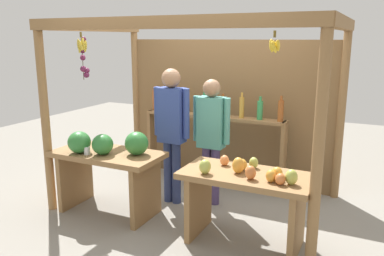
# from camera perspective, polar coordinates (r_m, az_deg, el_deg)

# --- Properties ---
(ground_plane) EXTENTS (12.00, 12.00, 0.00)m
(ground_plane) POSITION_cam_1_polar(r_m,az_deg,el_deg) (5.13, 0.94, -10.70)
(ground_plane) COLOR gray
(ground_plane) RESTS_ON ground
(market_stall) EXTENTS (3.21, 2.01, 2.26)m
(market_stall) POSITION_cam_1_polar(r_m,az_deg,el_deg) (5.16, 2.99, 4.71)
(market_stall) COLOR olive
(market_stall) RESTS_ON ground
(fruit_counter_left) EXTENTS (1.30, 0.67, 1.02)m
(fruit_counter_left) POSITION_cam_1_polar(r_m,az_deg,el_deg) (4.72, -12.09, -4.63)
(fruit_counter_left) COLOR olive
(fruit_counter_left) RESTS_ON ground
(fruit_counter_right) EXTENTS (1.30, 0.64, 0.91)m
(fruit_counter_right) POSITION_cam_1_polar(r_m,az_deg,el_deg) (4.00, 7.87, -8.96)
(fruit_counter_right) COLOR olive
(fruit_counter_right) RESTS_ON ground
(bottle_shelf_unit) EXTENTS (2.06, 0.22, 1.36)m
(bottle_shelf_unit) POSITION_cam_1_polar(r_m,az_deg,el_deg) (5.53, 3.05, 0.05)
(bottle_shelf_unit) COLOR olive
(bottle_shelf_unit) RESTS_ON ground
(vendor_man) EXTENTS (0.48, 0.23, 1.70)m
(vendor_man) POSITION_cam_1_polar(r_m,az_deg,el_deg) (4.84, -2.97, 0.65)
(vendor_man) COLOR navy
(vendor_man) RESTS_ON ground
(vendor_woman) EXTENTS (0.48, 0.21, 1.58)m
(vendor_woman) POSITION_cam_1_polar(r_m,az_deg,el_deg) (4.82, 2.80, -0.44)
(vendor_woman) COLOR #433661
(vendor_woman) RESTS_ON ground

